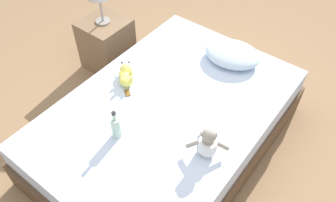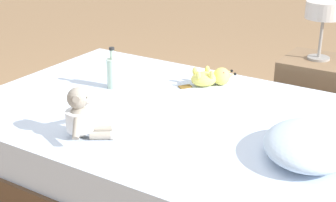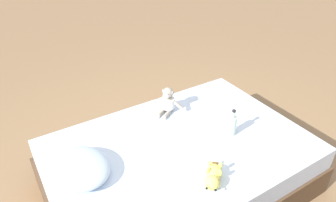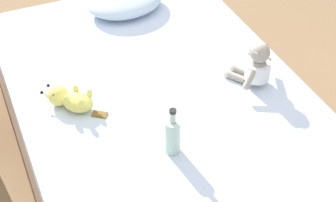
# 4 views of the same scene
# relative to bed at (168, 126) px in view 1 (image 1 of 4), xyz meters

# --- Properties ---
(ground_plane) EXTENTS (16.00, 16.00, 0.00)m
(ground_plane) POSITION_rel_bed_xyz_m (0.00, 0.00, -0.23)
(ground_plane) COLOR #93704C
(bed) EXTENTS (1.40, 2.06, 0.47)m
(bed) POSITION_rel_bed_xyz_m (0.00, 0.00, 0.00)
(bed) COLOR brown
(bed) RESTS_ON ground_plane
(pillow) EXTENTS (0.52, 0.45, 0.12)m
(pillow) POSITION_rel_bed_xyz_m (0.11, 0.75, 0.30)
(pillow) COLOR silver
(pillow) RESTS_ON bed
(plush_monkey) EXTENTS (0.26, 0.25, 0.24)m
(plush_monkey) POSITION_rel_bed_xyz_m (0.45, -0.17, 0.34)
(plush_monkey) COLOR #9E9384
(plush_monkey) RESTS_ON bed
(plush_yellow_creature) EXTENTS (0.27, 0.27, 0.10)m
(plush_yellow_creature) POSITION_rel_bed_xyz_m (-0.43, 0.02, 0.29)
(plush_yellow_creature) COLOR #EAE066
(plush_yellow_creature) RESTS_ON bed
(glass_bottle) EXTENTS (0.07, 0.07, 0.24)m
(glass_bottle) POSITION_rel_bed_xyz_m (-0.11, -0.43, 0.33)
(glass_bottle) COLOR #B2D1B7
(glass_bottle) RESTS_ON bed
(nightstand) EXTENTS (0.42, 0.42, 0.52)m
(nightstand) POSITION_rel_bed_xyz_m (-1.10, 0.44, 0.03)
(nightstand) COLOR #846647
(nightstand) RESTS_ON ground_plane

